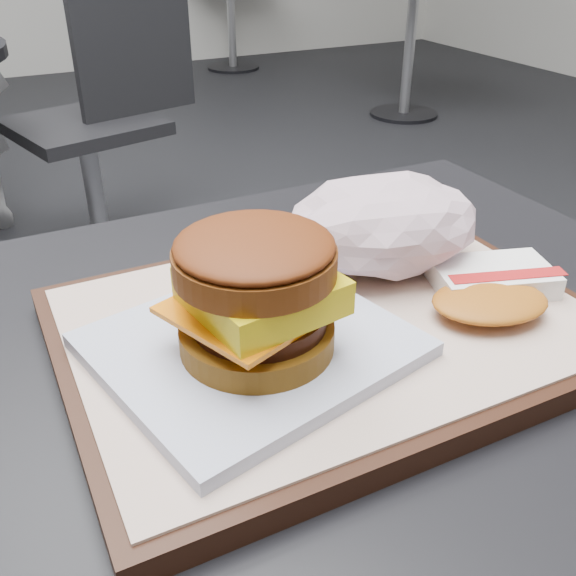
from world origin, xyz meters
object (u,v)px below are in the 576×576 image
at_px(crumpled_wrapper, 385,224).
at_px(neighbor_chair, 103,108).
at_px(breakfast_sandwich, 255,306).
at_px(serving_tray, 328,327).
at_px(customer_table, 262,551).
at_px(hash_brown, 491,288).

xyz_separation_m(crumpled_wrapper, neighbor_chair, (0.11, 1.71, -0.32)).
relative_size(breakfast_sandwich, crumpled_wrapper, 1.40).
bearing_deg(serving_tray, customer_table, -166.20).
bearing_deg(hash_brown, breakfast_sandwich, 175.92).
xyz_separation_m(customer_table, serving_tray, (0.07, 0.02, 0.20)).
distance_m(serving_tray, hash_brown, 0.13).
bearing_deg(neighbor_chair, crumpled_wrapper, -93.55).
xyz_separation_m(serving_tray, crumpled_wrapper, (0.08, 0.05, 0.05)).
height_order(hash_brown, neighbor_chair, neighbor_chair).
bearing_deg(breakfast_sandwich, customer_table, 69.85).
relative_size(serving_tray, crumpled_wrapper, 2.38).
xyz_separation_m(serving_tray, neighbor_chair, (0.19, 1.76, -0.27)).
height_order(serving_tray, breakfast_sandwich, breakfast_sandwich).
bearing_deg(hash_brown, serving_tray, 163.64).
bearing_deg(neighbor_chair, hash_brown, -92.15).
xyz_separation_m(customer_table, breakfast_sandwich, (-0.00, -0.01, 0.24)).
bearing_deg(serving_tray, hash_brown, -16.36).
relative_size(breakfast_sandwich, hash_brown, 1.71).
relative_size(serving_tray, hash_brown, 2.91).
bearing_deg(hash_brown, customer_table, 174.08).
relative_size(breakfast_sandwich, neighbor_chair, 0.25).
bearing_deg(crumpled_wrapper, serving_tray, -147.46).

